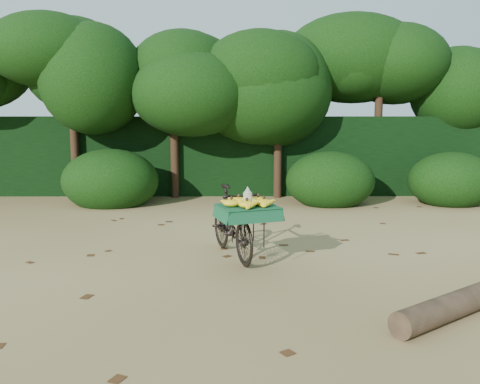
{
  "coord_description": "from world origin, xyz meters",
  "views": [
    {
      "loc": [
        -0.41,
        -6.0,
        1.83
      ],
      "look_at": [
        -0.37,
        -0.03,
        0.93
      ],
      "focal_mm": 38.0,
      "sensor_mm": 36.0,
      "label": 1
    }
  ],
  "objects": [
    {
      "name": "leaf_litter",
      "position": [
        0.0,
        0.65,
        0.01
      ],
      "size": [
        7.0,
        7.3,
        0.01
      ],
      "primitive_type": null,
      "color": "#452712",
      "rests_on": "ground"
    },
    {
      "name": "vendor_bicycle",
      "position": [
        -0.47,
        0.4,
        0.48
      ],
      "size": [
        1.05,
        1.74,
        0.94
      ],
      "rotation": [
        0.0,
        0.0,
        0.33
      ],
      "color": "black",
      "rests_on": "ground"
    },
    {
      "name": "tree_row",
      "position": [
        -0.65,
        5.5,
        2.0
      ],
      "size": [
        14.5,
        2.0,
        4.0
      ],
      "primitive_type": null,
      "color": "black",
      "rests_on": "ground"
    },
    {
      "name": "bush_clumps",
      "position": [
        0.5,
        4.3,
        0.45
      ],
      "size": [
        8.8,
        1.7,
        0.9
      ],
      "primitive_type": null,
      "color": "black",
      "rests_on": "ground"
    },
    {
      "name": "ground",
      "position": [
        0.0,
        0.0,
        0.0
      ],
      "size": [
        80.0,
        80.0,
        0.0
      ],
      "primitive_type": "plane",
      "color": "tan",
      "rests_on": "ground"
    },
    {
      "name": "hedge_backdrop",
      "position": [
        0.0,
        6.3,
        0.9
      ],
      "size": [
        26.0,
        1.8,
        1.8
      ],
      "primitive_type": "cube",
      "color": "black",
      "rests_on": "ground"
    }
  ]
}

